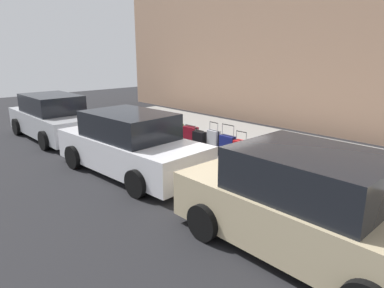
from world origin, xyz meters
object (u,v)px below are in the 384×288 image
(fire_hydrant, at_px, (153,127))
(suitcase_navy_5, at_px, (227,147))
(bollard_post, at_px, (139,123))
(suitcase_black_7, at_px, (199,141))
(suitcase_olive_2, at_px, (273,160))
(suitcase_teal_10, at_px, (166,130))
(parked_car_silver_2, at_px, (53,118))
(suitcase_silver_6, at_px, (213,142))
(parked_car_beige_0, at_px, (307,206))
(suitcase_red_4, at_px, (241,152))
(suitcase_teal_3, at_px, (257,154))
(suitcase_olive_9, at_px, (177,134))
(suitcase_maroon_1, at_px, (292,164))
(suitcase_maroon_8, at_px, (190,137))
(parked_car_white_1, at_px, (130,145))

(fire_hydrant, bearing_deg, suitcase_navy_5, -179.44)
(suitcase_navy_5, bearing_deg, bollard_post, 2.54)
(suitcase_black_7, relative_size, fire_hydrant, 0.94)
(suitcase_black_7, bearing_deg, fire_hydrant, -1.36)
(suitcase_olive_2, height_order, suitcase_teal_10, suitcase_teal_10)
(parked_car_silver_2, bearing_deg, suitcase_silver_6, -156.92)
(suitcase_silver_6, distance_m, bollard_post, 3.62)
(suitcase_olive_2, relative_size, parked_car_beige_0, 0.16)
(suitcase_silver_6, relative_size, suitcase_teal_10, 0.96)
(suitcase_red_4, distance_m, suitcase_teal_10, 3.26)
(suitcase_olive_2, bearing_deg, suitcase_teal_3, -9.95)
(suitcase_red_4, height_order, suitcase_black_7, suitcase_red_4)
(parked_car_silver_2, bearing_deg, suitcase_olive_9, -149.54)
(suitcase_silver_6, bearing_deg, suitcase_black_7, 9.47)
(suitcase_black_7, xyz_separation_m, parked_car_beige_0, (-4.86, 2.38, 0.33))
(suitcase_black_7, bearing_deg, bollard_post, 1.70)
(suitcase_teal_10, bearing_deg, suitcase_maroon_1, 179.42)
(suitcase_olive_9, bearing_deg, suitcase_silver_6, -179.23)
(suitcase_maroon_8, relative_size, fire_hydrant, 1.00)
(suitcase_olive_2, distance_m, fire_hydrant, 5.06)
(fire_hydrant, bearing_deg, suitcase_maroon_8, -177.61)
(parked_car_silver_2, bearing_deg, suitcase_teal_10, -146.05)
(suitcase_navy_5, bearing_deg, parked_car_white_1, 63.76)
(suitcase_maroon_1, distance_m, suitcase_olive_9, 4.31)
(suitcase_red_4, xyz_separation_m, parked_car_beige_0, (-3.27, 2.41, 0.32))
(suitcase_maroon_1, relative_size, fire_hydrant, 1.31)
(parked_car_beige_0, bearing_deg, parked_car_white_1, 0.00)
(suitcase_olive_9, relative_size, parked_car_silver_2, 0.16)
(suitcase_navy_5, distance_m, parked_car_silver_2, 6.81)
(suitcase_navy_5, height_order, suitcase_black_7, suitcase_navy_5)
(suitcase_maroon_1, bearing_deg, suitcase_red_4, -1.02)
(suitcase_navy_5, bearing_deg, suitcase_maroon_8, -1.57)
(suitcase_olive_2, bearing_deg, suitcase_black_7, 0.20)
(suitcase_teal_10, height_order, parked_car_silver_2, parked_car_silver_2)
(suitcase_red_4, relative_size, bollard_post, 1.07)
(suitcase_teal_10, bearing_deg, parked_car_beige_0, 159.57)
(suitcase_maroon_8, bearing_deg, suitcase_black_7, 166.26)
(suitcase_silver_6, height_order, parked_car_white_1, parked_car_white_1)
(suitcase_navy_5, xyz_separation_m, parked_car_beige_0, (-3.80, 2.47, 0.31))
(suitcase_olive_2, relative_size, suitcase_black_7, 1.04)
(suitcase_teal_10, height_order, fire_hydrant, suitcase_teal_10)
(suitcase_olive_2, relative_size, suitcase_teal_10, 0.68)
(fire_hydrant, height_order, parked_car_silver_2, parked_car_silver_2)
(suitcase_maroon_1, relative_size, suitcase_teal_3, 1.26)
(suitcase_maroon_1, height_order, suitcase_silver_6, suitcase_silver_6)
(suitcase_maroon_8, xyz_separation_m, parked_car_beige_0, (-5.41, 2.52, 0.31))
(suitcase_teal_3, xyz_separation_m, parked_car_silver_2, (7.37, 2.49, 0.27))
(suitcase_silver_6, distance_m, parked_car_white_1, 2.57)
(suitcase_olive_2, xyz_separation_m, fire_hydrant, (5.06, -0.05, 0.05))
(suitcase_maroon_1, relative_size, bollard_post, 1.12)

